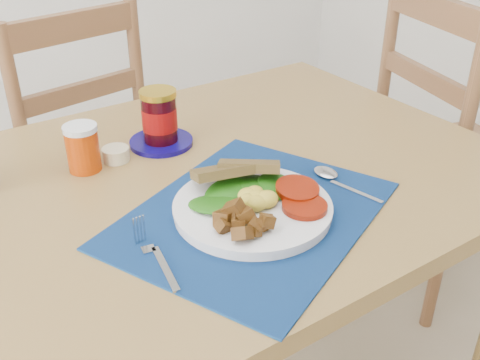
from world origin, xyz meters
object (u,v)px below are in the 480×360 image
at_px(chair_end, 451,124).
at_px(jam_on_saucer, 160,121).
at_px(breakfast_plate, 251,206).
at_px(chair_far, 68,128).
at_px(juice_glass, 83,149).

xyz_separation_m(chair_end, jam_on_saucer, (-0.92, 0.11, 0.20)).
height_order(chair_end, breakfast_plate, chair_end).
relative_size(chair_far, chair_end, 0.97).
relative_size(juice_glass, jam_on_saucer, 0.65).
bearing_deg(juice_glass, jam_on_saucer, 5.28).
distance_m(chair_far, juice_glass, 0.62).
distance_m(chair_end, breakfast_plate, 0.97).
relative_size(chair_end, juice_glass, 13.04).
xyz_separation_m(chair_far, jam_on_saucer, (0.05, -0.55, 0.22)).
bearing_deg(chair_end, chair_far, 70.36).
distance_m(chair_far, chair_end, 1.17).
bearing_deg(chair_far, chair_end, 135.85).
height_order(juice_glass, jam_on_saucer, jam_on_saucer).
bearing_deg(juice_glass, chair_end, -4.57).
xyz_separation_m(chair_end, juice_glass, (-1.10, 0.09, 0.19)).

